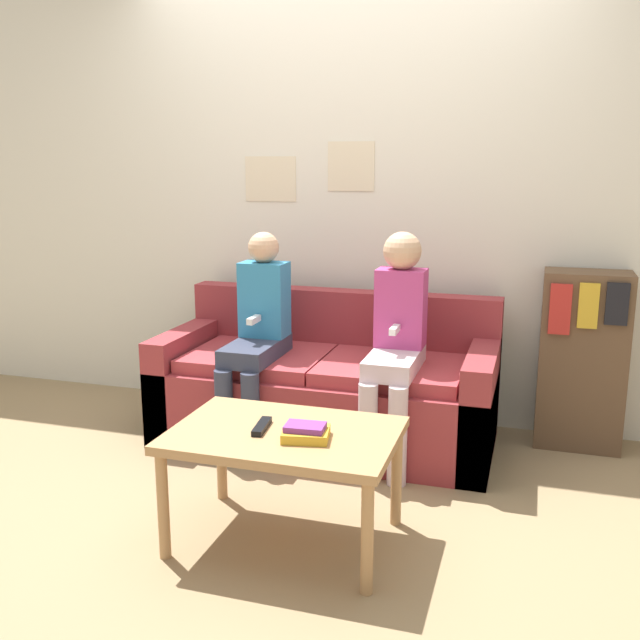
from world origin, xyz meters
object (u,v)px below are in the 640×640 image
object	(u,v)px
couch	(327,390)
coffee_table	(285,444)
bookshelf	(582,360)
person_right	(396,336)
person_left	(257,331)
tv_remote	(262,426)

from	to	relation	value
couch	coffee_table	xyz separation A→B (m)	(0.15, -1.06, 0.13)
couch	bookshelf	bearing A→B (deg)	13.42
coffee_table	bookshelf	bearing A→B (deg)	50.32
person_right	bookshelf	world-z (taller)	person_right
coffee_table	person_left	xyz separation A→B (m)	(-0.47, 0.88, 0.21)
person_right	coffee_table	bearing A→B (deg)	-105.79
person_right	tv_remote	xyz separation A→B (m)	(-0.34, -0.90, -0.17)
coffee_table	person_right	size ratio (longest dim) A/B	0.76
couch	tv_remote	size ratio (longest dim) A/B	10.06
couch	coffee_table	distance (m)	1.08
person_right	tv_remote	world-z (taller)	person_right
couch	person_right	bearing A→B (deg)	-23.22
person_left	person_right	bearing A→B (deg)	0.52
bookshelf	tv_remote	bearing A→B (deg)	-131.62
couch	person_right	distance (m)	0.57
person_left	tv_remote	distance (m)	0.98
person_right	person_left	bearing A→B (deg)	-179.48
couch	bookshelf	size ratio (longest dim) A/B	1.89
coffee_table	person_right	xyz separation A→B (m)	(0.25, 0.89, 0.24)
person_left	tv_remote	bearing A→B (deg)	-66.79
person_left	couch	bearing A→B (deg)	28.47
coffee_table	person_right	distance (m)	0.96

